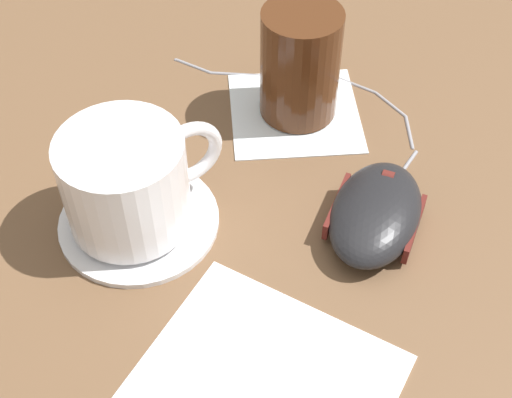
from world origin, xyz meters
The scene contains 8 objects.
ground_plane centered at (0.00, 0.00, 0.00)m, with size 3.00×3.00×0.00m, color brown.
saucer centered at (-0.12, 0.06, 0.00)m, with size 0.12×0.12×0.01m, color white.
coffee_cup centered at (-0.12, 0.06, 0.05)m, with size 0.12×0.09×0.07m.
computer_mouse centered at (0.03, -0.04, 0.02)m, with size 0.12×0.11×0.03m.
mouse_cable centered at (0.08, 0.11, 0.00)m, with size 0.14×0.23×0.00m.
napkin_under_glass centered at (0.05, 0.10, 0.00)m, with size 0.11×0.11×0.00m, color white.
drinking_glass centered at (0.06, 0.10, 0.05)m, with size 0.07×0.07×0.10m, color #4C2814.
napkin_spare centered at (-0.12, -0.11, 0.00)m, with size 0.16×0.16×0.00m, color white.
Camera 1 is at (-0.22, -0.28, 0.42)m, focal length 50.00 mm.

